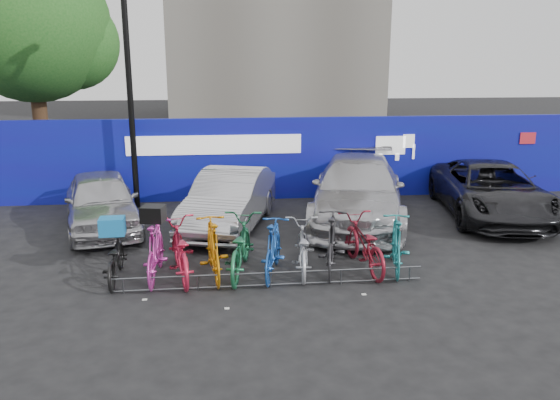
{
  "coord_description": "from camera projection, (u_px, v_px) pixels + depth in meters",
  "views": [
    {
      "loc": [
        -0.83,
        -9.75,
        3.97
      ],
      "look_at": [
        0.46,
        2.0,
        0.96
      ],
      "focal_mm": 35.0,
      "sensor_mm": 36.0,
      "label": 1
    }
  ],
  "objects": [
    {
      "name": "ground",
      "position": [
        268.0,
        275.0,
        10.46
      ],
      "size": [
        100.0,
        100.0,
        0.0
      ],
      "primitive_type": "plane",
      "color": "black",
      "rests_on": "ground"
    },
    {
      "name": "lamppost",
      "position": [
        130.0,
        89.0,
        14.51
      ],
      "size": [
        0.25,
        0.5,
        6.11
      ],
      "color": "black",
      "rests_on": "ground"
    },
    {
      "name": "cargo_topcase",
      "position": [
        153.0,
        214.0,
        9.98
      ],
      "size": [
        0.47,
        0.43,
        0.3
      ],
      "primitive_type": "cube",
      "rotation": [
        0.0,
        0.0,
        -0.2
      ],
      "color": "black",
      "rests_on": "bike_1"
    },
    {
      "name": "tree",
      "position": [
        38.0,
        27.0,
        18.18
      ],
      "size": [
        5.4,
        5.2,
        7.8
      ],
      "color": "#382314",
      "rests_on": "ground"
    },
    {
      "name": "bike_2",
      "position": [
        179.0,
        250.0,
        10.22
      ],
      "size": [
        1.06,
        2.14,
        1.07
      ],
      "primitive_type": "imported",
      "rotation": [
        0.0,
        0.0,
        3.32
      ],
      "color": "#C31E3C",
      "rests_on": "ground"
    },
    {
      "name": "car_3",
      "position": [
        491.0,
        190.0,
        14.25
      ],
      "size": [
        3.18,
        5.39,
        1.41
      ],
      "primitive_type": "imported",
      "rotation": [
        0.0,
        0.0,
        -0.17
      ],
      "color": "black",
      "rests_on": "ground"
    },
    {
      "name": "bike_9",
      "position": [
        396.0,
        244.0,
        10.57
      ],
      "size": [
        0.93,
        1.86,
        1.08
      ],
      "primitive_type": "imported",
      "rotation": [
        0.0,
        0.0,
        2.89
      ],
      "color": "#1D7C7F",
      "rests_on": "ground"
    },
    {
      "name": "car_2",
      "position": [
        358.0,
        190.0,
        13.84
      ],
      "size": [
        3.58,
        5.89,
        1.6
      ],
      "primitive_type": "imported",
      "rotation": [
        0.0,
        0.0,
        -0.26
      ],
      "color": "#B6B5BA",
      "rests_on": "ground"
    },
    {
      "name": "cargo_crate",
      "position": [
        112.0,
        226.0,
        9.94
      ],
      "size": [
        0.46,
        0.36,
        0.32
      ],
      "primitive_type": "cube",
      "rotation": [
        0.0,
        0.0,
        0.05
      ],
      "color": "#146AAD",
      "rests_on": "bike_0"
    },
    {
      "name": "bike_6",
      "position": [
        302.0,
        248.0,
        10.51
      ],
      "size": [
        0.86,
        1.92,
        0.97
      ],
      "primitive_type": "imported",
      "rotation": [
        0.0,
        0.0,
        3.03
      ],
      "color": "#ACAEB4",
      "rests_on": "ground"
    },
    {
      "name": "bike_rack",
      "position": [
        270.0,
        279.0,
        9.84
      ],
      "size": [
        5.6,
        0.03,
        0.3
      ],
      "color": "#595B60",
      "rests_on": "ground"
    },
    {
      "name": "bike_3",
      "position": [
        213.0,
        248.0,
        10.24
      ],
      "size": [
        0.75,
        1.94,
        1.14
      ],
      "primitive_type": "imported",
      "rotation": [
        0.0,
        0.0,
        3.26
      ],
      "color": "orange",
      "rests_on": "ground"
    },
    {
      "name": "bike_5",
      "position": [
        273.0,
        248.0,
        10.31
      ],
      "size": [
        0.93,
        1.88,
        1.09
      ],
      "primitive_type": "imported",
      "rotation": [
        0.0,
        0.0,
        2.9
      ],
      "color": "#194BA5",
      "rests_on": "ground"
    },
    {
      "name": "bike_7",
      "position": [
        332.0,
        242.0,
        10.53
      ],
      "size": [
        0.99,
        2.01,
        1.16
      ],
      "primitive_type": "imported",
      "rotation": [
        0.0,
        0.0,
        2.9
      ],
      "color": "#272629",
      "rests_on": "ground"
    },
    {
      "name": "bike_8",
      "position": [
        363.0,
        244.0,
        10.61
      ],
      "size": [
        0.93,
        2.06,
        1.05
      ],
      "primitive_type": "imported",
      "rotation": [
        0.0,
        0.0,
        3.26
      ],
      "color": "maroon",
      "rests_on": "ground"
    },
    {
      "name": "car_0",
      "position": [
        102.0,
        201.0,
        13.17
      ],
      "size": [
        2.63,
        4.36,
        1.39
      ],
      "primitive_type": "imported",
      "rotation": [
        0.0,
        0.0,
        0.26
      ],
      "color": "#ACACB0",
      "rests_on": "ground"
    },
    {
      "name": "bike_4",
      "position": [
        240.0,
        247.0,
        10.38
      ],
      "size": [
        1.08,
        2.18,
        1.1
      ],
      "primitive_type": "imported",
      "rotation": [
        0.0,
        0.0,
        2.96
      ],
      "color": "#1C663E",
      "rests_on": "ground"
    },
    {
      "name": "car_1",
      "position": [
        230.0,
        200.0,
        13.28
      ],
      "size": [
        2.63,
        4.5,
        1.4
      ],
      "primitive_type": "imported",
      "rotation": [
        0.0,
        0.0,
        -0.29
      ],
      "color": "#9C9DA1",
      "rests_on": "ground"
    },
    {
      "name": "bike_1",
      "position": [
        155.0,
        250.0,
        10.15
      ],
      "size": [
        0.58,
        1.87,
        1.12
      ],
      "primitive_type": "imported",
      "rotation": [
        0.0,
        0.0,
        3.11
      ],
      "color": "#C832A0",
      "rests_on": "ground"
    },
    {
      "name": "bike_0",
      "position": [
        115.0,
        258.0,
        10.09
      ],
      "size": [
        0.67,
        1.73,
        0.89
      ],
      "primitive_type": "imported",
      "rotation": [
        0.0,
        0.0,
        3.19
      ],
      "color": "black",
      "rests_on": "ground"
    },
    {
      "name": "hoarding",
      "position": [
        250.0,
        159.0,
        15.94
      ],
      "size": [
        22.0,
        0.18,
        2.4
      ],
      "color": "#0B1A9B",
      "rests_on": "ground"
    }
  ]
}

